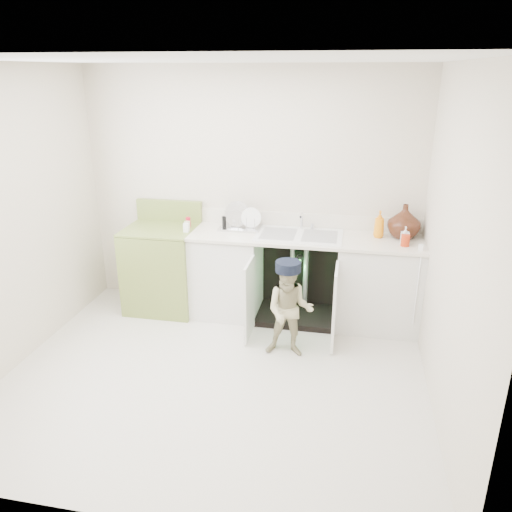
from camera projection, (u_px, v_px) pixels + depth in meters
The scene contains 5 objects.
ground at pixel (215, 375), 4.23m from camera, with size 3.50×3.50×0.00m, color beige.
room_shell at pixel (211, 236), 3.80m from camera, with size 6.00×5.50×1.26m.
counter_run at pixel (301, 275), 5.08m from camera, with size 2.44×1.02×1.23m.
avocado_stove at pixel (163, 267), 5.32m from camera, with size 0.72×0.65×1.12m.
repair_worker at pixel (290, 309), 4.40m from camera, with size 0.44×0.57×0.89m.
Camera 1 is at (1.04, -3.48, 2.43)m, focal length 35.00 mm.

